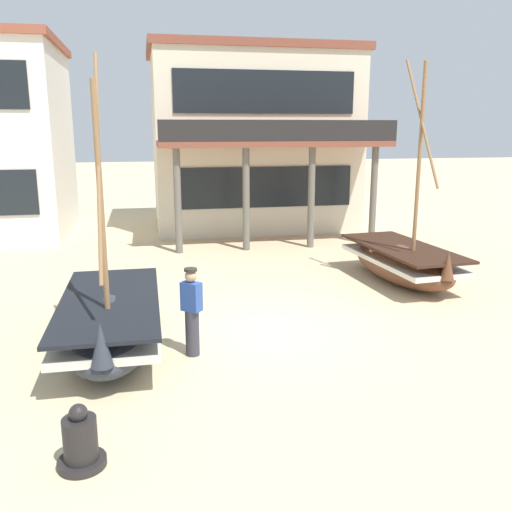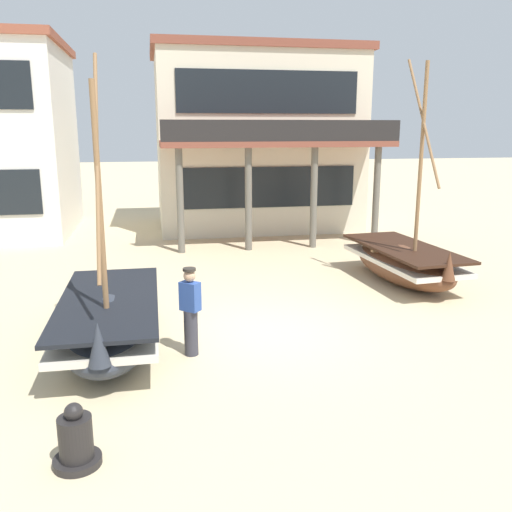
% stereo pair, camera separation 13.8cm
% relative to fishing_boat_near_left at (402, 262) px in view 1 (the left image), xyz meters
% --- Properties ---
extents(ground_plane, '(120.00, 120.00, 0.00)m').
position_rel_fishing_boat_near_left_xyz_m(ground_plane, '(-4.52, -2.97, -0.57)').
color(ground_plane, '#CCB78E').
extents(fishing_boat_near_left, '(2.07, 4.43, 5.90)m').
position_rel_fishing_boat_near_left_xyz_m(fishing_boat_near_left, '(0.00, 0.00, 0.00)').
color(fishing_boat_near_left, brown).
rests_on(fishing_boat_near_left, ground).
extents(fishing_boat_centre_large, '(1.85, 4.64, 5.48)m').
position_rel_fishing_boat_near_left_xyz_m(fishing_boat_centre_large, '(-7.62, -3.28, -0.01)').
color(fishing_boat_centre_large, '#2D333D').
rests_on(fishing_boat_centre_large, ground).
extents(fisherman_by_hull, '(0.42, 0.40, 1.68)m').
position_rel_fishing_boat_near_left_xyz_m(fisherman_by_hull, '(-6.12, -3.88, 0.26)').
color(fisherman_by_hull, '#33333D').
rests_on(fisherman_by_hull, ground).
extents(capstan_winch, '(0.61, 0.61, 0.85)m').
position_rel_fishing_boat_near_left_xyz_m(capstan_winch, '(-7.81, -7.09, -0.24)').
color(capstan_winch, black).
rests_on(capstan_winch, ground).
extents(harbor_building_main, '(8.48, 7.98, 7.35)m').
position_rel_fishing_boat_near_left_xyz_m(harbor_building_main, '(-2.31, 9.63, 3.11)').
color(harbor_building_main, beige).
rests_on(harbor_building_main, ground).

